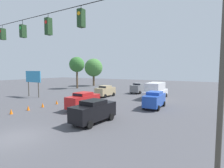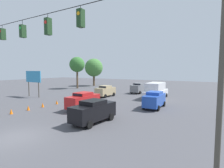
# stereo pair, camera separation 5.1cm
# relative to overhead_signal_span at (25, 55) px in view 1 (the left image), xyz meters

# --- Properties ---
(ground_plane) EXTENTS (140.00, 140.00, 0.00)m
(ground_plane) POSITION_rel_overhead_signal_span_xyz_m (0.10, 0.85, -5.73)
(ground_plane) COLOR #47474C
(overhead_signal_span) EXTENTS (24.05, 0.38, 8.59)m
(overhead_signal_span) POSITION_rel_overhead_signal_span_xyz_m (0.00, 0.00, 0.00)
(overhead_signal_span) COLOR #4C473D
(overhead_signal_span) RESTS_ON ground_plane
(sedan_tan_withflow_far) EXTENTS (2.15, 4.00, 1.95)m
(sedan_tan_withflow_far) POSITION_rel_overhead_signal_span_xyz_m (5.00, -17.88, -4.72)
(sedan_tan_withflow_far) COLOR tan
(sedan_tan_withflow_far) RESTS_ON ground_plane
(sedan_grey_withflow_deep) EXTENTS (2.25, 4.23, 2.03)m
(sedan_grey_withflow_deep) POSITION_rel_overhead_signal_span_xyz_m (1.83, -25.27, -4.68)
(sedan_grey_withflow_deep) COLOR slate
(sedan_grey_withflow_deep) RESTS_ON ground_plane
(sedan_black_crossing_near) EXTENTS (2.27, 4.62, 2.01)m
(sedan_black_crossing_near) POSITION_rel_overhead_signal_span_xyz_m (-2.37, -4.80, -4.69)
(sedan_black_crossing_near) COLOR black
(sedan_black_crossing_near) RESTS_ON ground_plane
(box_truck_white_oncoming_deep) EXTENTS (2.71, 7.27, 2.60)m
(box_truck_white_oncoming_deep) POSITION_rel_overhead_signal_span_xyz_m (-3.10, -20.62, -4.43)
(box_truck_white_oncoming_deep) COLOR silver
(box_truck_white_oncoming_deep) RESTS_ON ground_plane
(sedan_blue_oncoming_far) EXTENTS (2.08, 4.57, 2.02)m
(sedan_blue_oncoming_far) POSITION_rel_overhead_signal_span_xyz_m (-5.14, -13.53, -4.68)
(sedan_blue_oncoming_far) COLOR #234CB2
(sedan_blue_oncoming_far) RESTS_ON ground_plane
(sedan_red_withflow_mid) EXTENTS (2.01, 4.43, 2.03)m
(sedan_red_withflow_mid) POSITION_rel_overhead_signal_span_xyz_m (1.83, -8.31, -4.68)
(sedan_red_withflow_mid) COLOR red
(sedan_red_withflow_mid) RESTS_ON ground_plane
(traffic_cone_nearest) EXTENTS (0.34, 0.34, 0.57)m
(traffic_cone_nearest) POSITION_rel_overhead_signal_span_xyz_m (6.90, -2.59, -5.45)
(traffic_cone_nearest) COLOR orange
(traffic_cone_nearest) RESTS_ON ground_plane
(traffic_cone_second) EXTENTS (0.34, 0.34, 0.57)m
(traffic_cone_second) POSITION_rel_overhead_signal_span_xyz_m (6.94, -4.58, -5.45)
(traffic_cone_second) COLOR orange
(traffic_cone_second) RESTS_ON ground_plane
(traffic_cone_third) EXTENTS (0.34, 0.34, 0.57)m
(traffic_cone_third) POSITION_rel_overhead_signal_span_xyz_m (6.96, -6.54, -5.45)
(traffic_cone_third) COLOR orange
(traffic_cone_third) RESTS_ON ground_plane
(traffic_cone_fourth) EXTENTS (0.34, 0.34, 0.57)m
(traffic_cone_fourth) POSITION_rel_overhead_signal_span_xyz_m (7.00, -8.82, -5.45)
(traffic_cone_fourth) COLOR orange
(traffic_cone_fourth) RESTS_ON ground_plane
(traffic_cone_fifth) EXTENTS (0.34, 0.34, 0.57)m
(traffic_cone_fifth) POSITION_rel_overhead_signal_span_xyz_m (7.13, -10.65, -5.45)
(traffic_cone_fifth) COLOR orange
(traffic_cone_fifth) RESTS_ON ground_plane
(roadside_billboard) EXTENTS (3.93, 0.16, 4.49)m
(roadside_billboard) POSITION_rel_overhead_signal_span_xyz_m (15.55, -11.25, -2.50)
(roadside_billboard) COLOR #4C473D
(roadside_billboard) RESTS_ON ground_plane
(tree_horizon_left) EXTENTS (5.25, 5.25, 7.94)m
(tree_horizon_left) POSITION_rel_overhead_signal_span_xyz_m (19.39, -33.54, -0.44)
(tree_horizon_left) COLOR brown
(tree_horizon_left) RESTS_ON ground_plane
(tree_horizon_right) EXTENTS (3.79, 3.79, 7.90)m
(tree_horizon_right) POSITION_rel_overhead_signal_span_xyz_m (18.54, -25.55, 0.20)
(tree_horizon_right) COLOR brown
(tree_horizon_right) RESTS_ON ground_plane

